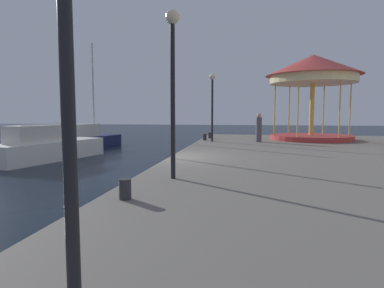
{
  "coord_description": "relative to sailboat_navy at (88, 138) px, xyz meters",
  "views": [
    {
      "loc": [
        2.89,
        -12.35,
        2.47
      ],
      "look_at": [
        0.41,
        2.77,
        1.04
      ],
      "focal_mm": 30.57,
      "sensor_mm": 36.0,
      "label": 1
    }
  ],
  "objects": [
    {
      "name": "sailboat_white",
      "position": [
        1.22,
        -6.92,
        0.06
      ],
      "size": [
        3.32,
        6.72,
        7.16
      ],
      "color": "white",
      "rests_on": "ground"
    },
    {
      "name": "lamp_post_far_end",
      "position": [
        9.57,
        -3.22,
        2.91
      ],
      "size": [
        0.36,
        0.36,
        4.01
      ],
      "color": "black",
      "rests_on": "quay_dock"
    },
    {
      "name": "bollard_north",
      "position": [
        9.23,
        -16.64,
        0.34
      ],
      "size": [
        0.24,
        0.24,
        0.4
      ],
      "primitive_type": "cylinder",
      "color": "#2D2D33",
      "rests_on": "quay_dock"
    },
    {
      "name": "carousel",
      "position": [
        15.69,
        -0.7,
        4.13
      ],
      "size": [
        5.91,
        5.91,
        5.37
      ],
      "color": "#B23333",
      "rests_on": "quay_dock"
    },
    {
      "name": "sailboat_navy",
      "position": [
        0.0,
        0.0,
        0.0
      ],
      "size": [
        3.08,
        5.44,
        7.71
      ],
      "color": "#19214C",
      "rests_on": "ground"
    },
    {
      "name": "bollard_center",
      "position": [
        9.0,
        -2.2,
        0.34
      ],
      "size": [
        0.24,
        0.24,
        0.4
      ],
      "primitive_type": "cylinder",
      "color": "#2D2D33",
      "rests_on": "quay_dock"
    },
    {
      "name": "ground_plane",
      "position": [
        8.64,
        -10.25,
        -0.66
      ],
      "size": [
        120.0,
        120.0,
        0.0
      ],
      "primitive_type": "plane",
      "color": "black"
    },
    {
      "name": "lamp_post_mid_promenade",
      "position": [
        9.7,
        -14.47,
        3.04
      ],
      "size": [
        0.36,
        0.36,
        4.23
      ],
      "color": "black",
      "rests_on": "quay_dock"
    },
    {
      "name": "bollard_south",
      "position": [
        9.14,
        -0.5,
        0.34
      ],
      "size": [
        0.24,
        0.24,
        0.4
      ],
      "primitive_type": "cylinder",
      "color": "#2D2D33",
      "rests_on": "quay_dock"
    },
    {
      "name": "person_near_carousel",
      "position": [
        12.31,
        -2.93,
        0.93
      ],
      "size": [
        0.34,
        0.34,
        1.7
      ],
      "color": "#514C56",
      "rests_on": "quay_dock"
    },
    {
      "name": "quay_dock",
      "position": [
        15.43,
        -10.25,
        -0.26
      ],
      "size": [
        13.58,
        28.14,
        0.8
      ],
      "primitive_type": "cube",
      "color": "slate",
      "rests_on": "ground"
    }
  ]
}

